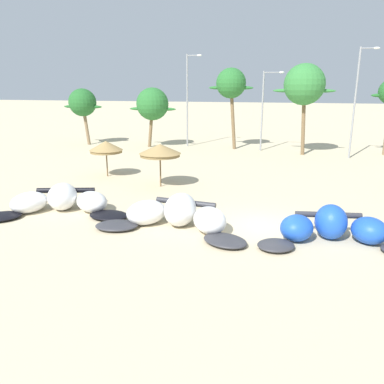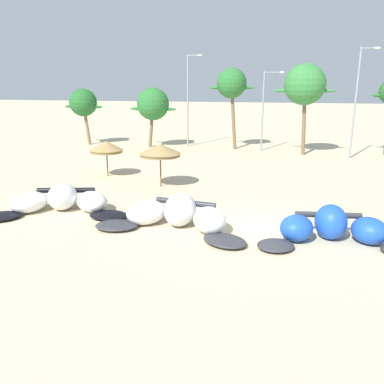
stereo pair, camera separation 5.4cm
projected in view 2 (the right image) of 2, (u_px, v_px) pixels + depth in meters
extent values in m
plane|color=beige|center=(262.00, 226.00, 19.79)|extent=(260.00, 260.00, 0.00)
ellipsoid|color=black|center=(1.00, 216.00, 20.76)|extent=(2.68, 2.53, 0.31)
ellipsoid|color=white|center=(29.00, 202.00, 21.80)|extent=(2.25, 2.58, 1.13)
ellipsoid|color=white|center=(63.00, 196.00, 22.23)|extent=(2.07, 2.48, 1.53)
ellipsoid|color=white|center=(92.00, 202.00, 21.91)|extent=(2.67, 2.61, 1.13)
ellipsoid|color=black|center=(109.00, 215.00, 20.94)|extent=(2.31, 1.80, 0.31)
cylinder|color=black|center=(66.00, 190.00, 22.92)|extent=(3.33, 1.12, 0.30)
cube|color=black|center=(62.00, 197.00, 22.02)|extent=(1.37, 1.05, 0.04)
ellipsoid|color=#333338|center=(117.00, 225.00, 19.40)|extent=(2.41, 1.96, 0.33)
ellipsoid|color=white|center=(146.00, 212.00, 19.94)|extent=(2.59, 2.62, 1.24)
ellipsoid|color=white|center=(180.00, 210.00, 19.70)|extent=(1.83, 2.33, 1.67)
ellipsoid|color=white|center=(210.00, 220.00, 18.80)|extent=(2.35, 2.61, 1.24)
ellipsoid|color=#333338|center=(225.00, 240.00, 17.54)|extent=(2.61, 2.37, 0.33)
cylinder|color=#333338|center=(186.00, 203.00, 20.33)|extent=(3.28, 0.75, 0.30)
cube|color=#333338|center=(179.00, 211.00, 19.51)|extent=(1.28, 0.93, 0.04)
ellipsoid|color=#333338|center=(276.00, 245.00, 17.02)|extent=(2.12, 2.04, 0.33)
ellipsoid|color=blue|center=(296.00, 228.00, 17.83)|extent=(2.07, 2.14, 1.21)
ellipsoid|color=blue|center=(331.00, 222.00, 18.00)|extent=(1.63, 1.80, 1.63)
ellipsoid|color=blue|center=(369.00, 231.00, 17.51)|extent=(2.18, 2.20, 1.21)
cylinder|color=#333338|center=(328.00, 215.00, 18.51)|extent=(3.09, 0.62, 0.28)
cube|color=#333338|center=(332.00, 223.00, 17.84)|extent=(1.18, 0.71, 0.04)
cylinder|color=brown|center=(107.00, 163.00, 30.10)|extent=(0.10, 0.10, 2.05)
cone|color=#9E7F4C|center=(106.00, 145.00, 29.73)|extent=(2.54, 2.54, 0.71)
cylinder|color=olive|center=(107.00, 151.00, 29.85)|extent=(2.42, 2.42, 0.20)
cylinder|color=brown|center=(161.00, 170.00, 27.04)|extent=(0.10, 0.10, 2.33)
cone|color=#9E7F4C|center=(160.00, 149.00, 26.63)|extent=(2.88, 2.88, 0.67)
cylinder|color=olive|center=(160.00, 155.00, 26.75)|extent=(2.74, 2.74, 0.20)
cylinder|color=#7F6647|center=(87.00, 124.00, 45.36)|extent=(0.83, 0.36, 4.85)
sphere|color=#236028|center=(83.00, 102.00, 44.75)|extent=(3.16, 3.16, 3.16)
ellipsoid|color=#236028|center=(73.00, 107.00, 45.14)|extent=(2.21, 0.50, 0.36)
ellipsoid|color=#236028|center=(94.00, 107.00, 44.62)|extent=(2.21, 0.50, 0.36)
cylinder|color=brown|center=(151.00, 126.00, 43.58)|extent=(0.84, 0.36, 4.78)
sphere|color=#286B2D|center=(153.00, 104.00, 42.88)|extent=(3.56, 3.56, 3.56)
ellipsoid|color=#286B2D|center=(141.00, 109.00, 43.32)|extent=(2.49, 0.50, 0.36)
ellipsoid|color=#286B2D|center=(165.00, 109.00, 42.74)|extent=(2.49, 0.50, 0.36)
cylinder|color=brown|center=(233.00, 117.00, 42.01)|extent=(0.92, 0.36, 6.99)
sphere|color=#286B2D|center=(232.00, 83.00, 41.12)|extent=(3.17, 3.17, 3.17)
ellipsoid|color=#286B2D|center=(220.00, 88.00, 41.51)|extent=(2.22, 0.50, 0.36)
ellipsoid|color=#286B2D|center=(243.00, 88.00, 40.99)|extent=(2.22, 0.50, 0.36)
cylinder|color=brown|center=(304.00, 120.00, 38.53)|extent=(0.67, 0.36, 6.88)
sphere|color=#337A38|center=(305.00, 84.00, 37.63)|extent=(3.98, 3.98, 3.98)
ellipsoid|color=#337A38|center=(288.00, 91.00, 38.12)|extent=(2.78, 0.50, 0.36)
ellipsoid|color=#337A38|center=(322.00, 91.00, 37.47)|extent=(2.78, 0.50, 0.36)
ellipsoid|color=#236028|center=(381.00, 95.00, 37.97)|extent=(1.71, 0.50, 0.36)
cylinder|color=gray|center=(188.00, 102.00, 43.31)|extent=(0.18, 0.18, 10.01)
cylinder|color=gray|center=(194.00, 55.00, 41.86)|extent=(1.34, 0.10, 0.10)
ellipsoid|color=silver|center=(200.00, 55.00, 41.72)|extent=(0.56, 0.24, 0.20)
cylinder|color=gray|center=(263.00, 112.00, 40.73)|extent=(0.18, 0.18, 8.19)
cylinder|color=gray|center=(273.00, 72.00, 39.49)|extent=(1.75, 0.10, 0.10)
ellipsoid|color=silver|center=(282.00, 72.00, 39.31)|extent=(0.56, 0.24, 0.20)
cylinder|color=gray|center=(355.00, 104.00, 36.23)|extent=(0.18, 0.18, 10.16)
cylinder|color=gray|center=(369.00, 48.00, 34.75)|extent=(1.34, 0.10, 0.10)
ellipsoid|color=silver|center=(377.00, 48.00, 34.62)|extent=(0.56, 0.24, 0.20)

